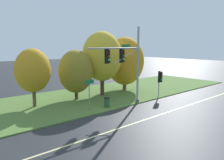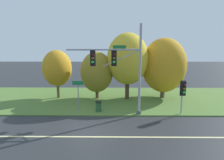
# 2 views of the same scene
# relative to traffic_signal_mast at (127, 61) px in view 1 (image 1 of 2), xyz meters

# --- Properties ---
(ground_plane) EXTENTS (160.00, 160.00, 0.00)m
(ground_plane) POSITION_rel_traffic_signal_mast_xyz_m (-2.34, -2.85, -4.46)
(ground_plane) COLOR #282B2D
(lane_stripe) EXTENTS (36.00, 0.16, 0.01)m
(lane_stripe) POSITION_rel_traffic_signal_mast_xyz_m (-2.34, -4.05, -4.46)
(lane_stripe) COLOR beige
(lane_stripe) RESTS_ON ground
(grass_verge) EXTENTS (48.00, 11.50, 0.10)m
(grass_verge) POSITION_rel_traffic_signal_mast_xyz_m (-2.34, 5.40, -4.41)
(grass_verge) COLOR #517533
(grass_verge) RESTS_ON ground
(traffic_signal_mast) EXTENTS (6.45, 0.49, 7.77)m
(traffic_signal_mast) POSITION_rel_traffic_signal_mast_xyz_m (0.00, 0.00, 0.00)
(traffic_signal_mast) COLOR #9EA0A5
(traffic_signal_mast) RESTS_ON grass_verge
(pedestrian_signal_near_kerb) EXTENTS (0.46, 0.55, 3.01)m
(pedestrian_signal_near_kerb) POSITION_rel_traffic_signal_mast_xyz_m (5.41, -0.07, -2.20)
(pedestrian_signal_near_kerb) COLOR #9EA0A5
(pedestrian_signal_near_kerb) RESTS_ON grass_verge
(route_sign_post) EXTENTS (1.01, 0.08, 2.87)m
(route_sign_post) POSITION_rel_traffic_signal_mast_xyz_m (-3.90, 0.84, -2.47)
(route_sign_post) COLOR slate
(route_sign_post) RESTS_ON grass_verge
(tree_nearest_road) EXTENTS (3.36, 3.36, 5.64)m
(tree_nearest_road) POSITION_rel_traffic_signal_mast_xyz_m (-7.22, 5.40, -0.84)
(tree_nearest_road) COLOR brown
(tree_nearest_road) RESTS_ON grass_verge
(tree_left_of_mast) EXTENTS (3.76, 3.76, 5.46)m
(tree_left_of_mast) POSITION_rel_traffic_signal_mast_xyz_m (-2.57, 5.25, -1.26)
(tree_left_of_mast) COLOR #4C3823
(tree_left_of_mast) RESTS_ON grass_verge
(tree_behind_signpost) EXTENTS (4.67, 4.67, 7.56)m
(tree_behind_signpost) POSITION_rel_traffic_signal_mast_xyz_m (0.97, 5.10, 0.26)
(tree_behind_signpost) COLOR #423021
(tree_behind_signpost) RESTS_ON grass_verge
(tree_mid_verge) EXTENTS (5.09, 5.09, 7.05)m
(tree_mid_verge) POSITION_rel_traffic_signal_mast_xyz_m (5.25, 5.65, -0.50)
(tree_mid_verge) COLOR brown
(tree_mid_verge) RESTS_ON grass_verge
(trash_bin) EXTENTS (0.56, 0.56, 0.93)m
(trash_bin) POSITION_rel_traffic_signal_mast_xyz_m (-2.00, 0.63, -3.89)
(trash_bin) COLOR #234C28
(trash_bin) RESTS_ON grass_verge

